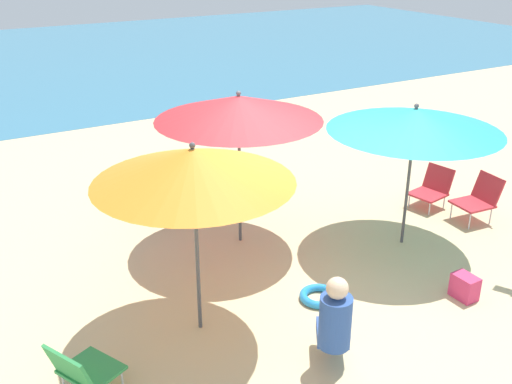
{
  "coord_description": "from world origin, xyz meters",
  "views": [
    {
      "loc": [
        -3.64,
        -5.38,
        3.78
      ],
      "look_at": [
        -0.13,
        0.78,
        0.7
      ],
      "focal_mm": 41.67,
      "sensor_mm": 36.0,
      "label": 1
    }
  ],
  "objects_px": {
    "beach_chair_a": "(432,187)",
    "person_b": "(175,187)",
    "beach_chair_b": "(82,369)",
    "person_a": "(335,321)",
    "umbrella_teal": "(415,120)",
    "swim_ring": "(319,296)",
    "umbrella_orange": "(193,166)",
    "beach_bag": "(465,287)",
    "beach_chair_c": "(479,197)",
    "umbrella_red": "(239,108)"
  },
  "relations": [
    {
      "from": "umbrella_orange",
      "to": "person_b",
      "type": "height_order",
      "value": "umbrella_orange"
    },
    {
      "from": "person_b",
      "to": "beach_bag",
      "type": "distance_m",
      "value": 4.14
    },
    {
      "from": "beach_chair_b",
      "to": "swim_ring",
      "type": "height_order",
      "value": "beach_chair_b"
    },
    {
      "from": "beach_chair_b",
      "to": "person_a",
      "type": "bearing_deg",
      "value": -44.3
    },
    {
      "from": "beach_chair_a",
      "to": "beach_bag",
      "type": "bearing_deg",
      "value": 42.98
    },
    {
      "from": "beach_chair_a",
      "to": "beach_chair_b",
      "type": "relative_size",
      "value": 0.94
    },
    {
      "from": "swim_ring",
      "to": "umbrella_orange",
      "type": "bearing_deg",
      "value": 171.66
    },
    {
      "from": "person_b",
      "to": "umbrella_orange",
      "type": "bearing_deg",
      "value": -111.07
    },
    {
      "from": "umbrella_orange",
      "to": "swim_ring",
      "type": "xyz_separation_m",
      "value": [
        1.38,
        -0.2,
        -1.77
      ]
    },
    {
      "from": "beach_chair_c",
      "to": "person_a",
      "type": "height_order",
      "value": "person_a"
    },
    {
      "from": "person_a",
      "to": "swim_ring",
      "type": "height_order",
      "value": "person_a"
    },
    {
      "from": "beach_chair_a",
      "to": "beach_chair_c",
      "type": "bearing_deg",
      "value": 96.37
    },
    {
      "from": "umbrella_red",
      "to": "beach_chair_c",
      "type": "bearing_deg",
      "value": -19.25
    },
    {
      "from": "umbrella_red",
      "to": "beach_chair_b",
      "type": "bearing_deg",
      "value": -143.61
    },
    {
      "from": "person_b",
      "to": "swim_ring",
      "type": "xyz_separation_m",
      "value": [
        0.54,
        -2.85,
        -0.4
      ]
    },
    {
      "from": "beach_chair_b",
      "to": "person_a",
      "type": "relative_size",
      "value": 0.68
    },
    {
      "from": "umbrella_orange",
      "to": "beach_chair_b",
      "type": "height_order",
      "value": "umbrella_orange"
    },
    {
      "from": "umbrella_orange",
      "to": "person_a",
      "type": "distance_m",
      "value": 1.95
    },
    {
      "from": "beach_chair_a",
      "to": "person_b",
      "type": "height_order",
      "value": "person_b"
    },
    {
      "from": "beach_chair_c",
      "to": "beach_bag",
      "type": "relative_size",
      "value": 2.32
    },
    {
      "from": "beach_chair_b",
      "to": "beach_chair_c",
      "type": "bearing_deg",
      "value": -18.34
    },
    {
      "from": "umbrella_red",
      "to": "beach_chair_c",
      "type": "relative_size",
      "value": 3.17
    },
    {
      "from": "beach_chair_b",
      "to": "person_a",
      "type": "height_order",
      "value": "person_a"
    },
    {
      "from": "umbrella_teal",
      "to": "swim_ring",
      "type": "distance_m",
      "value": 2.48
    },
    {
      "from": "umbrella_red",
      "to": "person_b",
      "type": "xyz_separation_m",
      "value": [
        -0.44,
        1.15,
        -1.39
      ]
    },
    {
      "from": "umbrella_red",
      "to": "person_a",
      "type": "distance_m",
      "value": 2.99
    },
    {
      "from": "umbrella_teal",
      "to": "swim_ring",
      "type": "relative_size",
      "value": 4.83
    },
    {
      "from": "beach_chair_a",
      "to": "person_b",
      "type": "bearing_deg",
      "value": -35.15
    },
    {
      "from": "umbrella_teal",
      "to": "umbrella_orange",
      "type": "height_order",
      "value": "umbrella_orange"
    },
    {
      "from": "beach_chair_a",
      "to": "beach_chair_c",
      "type": "distance_m",
      "value": 0.72
    },
    {
      "from": "umbrella_red",
      "to": "person_a",
      "type": "height_order",
      "value": "umbrella_red"
    },
    {
      "from": "person_b",
      "to": "beach_chair_c",
      "type": "bearing_deg",
      "value": -35.33
    },
    {
      "from": "beach_chair_a",
      "to": "person_a",
      "type": "xyz_separation_m",
      "value": [
        -3.46,
        -2.19,
        0.19
      ]
    },
    {
      "from": "beach_chair_b",
      "to": "beach_bag",
      "type": "distance_m",
      "value": 4.18
    },
    {
      "from": "beach_chair_b",
      "to": "beach_chair_c",
      "type": "xyz_separation_m",
      "value": [
        5.85,
        0.78,
        0.05
      ]
    },
    {
      "from": "beach_chair_c",
      "to": "beach_bag",
      "type": "bearing_deg",
      "value": 42.63
    },
    {
      "from": "umbrella_orange",
      "to": "person_b",
      "type": "bearing_deg",
      "value": 72.51
    },
    {
      "from": "umbrella_orange",
      "to": "person_b",
      "type": "relative_size",
      "value": 2.3
    },
    {
      "from": "umbrella_teal",
      "to": "person_b",
      "type": "xyz_separation_m",
      "value": [
        -2.29,
        2.27,
        -1.26
      ]
    },
    {
      "from": "umbrella_orange",
      "to": "beach_chair_a",
      "type": "bearing_deg",
      "value": 13.63
    },
    {
      "from": "umbrella_teal",
      "to": "beach_chair_a",
      "type": "xyz_separation_m",
      "value": [
        1.19,
        0.68,
        -1.4
      ]
    },
    {
      "from": "person_a",
      "to": "beach_bag",
      "type": "xyz_separation_m",
      "value": [
        1.96,
        0.17,
        -0.35
      ]
    },
    {
      "from": "person_b",
      "to": "beach_bag",
      "type": "xyz_separation_m",
      "value": [
        1.99,
        -3.62,
        -0.3
      ]
    },
    {
      "from": "umbrella_orange",
      "to": "umbrella_red",
      "type": "bearing_deg",
      "value": 49.45
    },
    {
      "from": "umbrella_red",
      "to": "umbrella_teal",
      "type": "bearing_deg",
      "value": -31.23
    },
    {
      "from": "beach_chair_c",
      "to": "swim_ring",
      "type": "bearing_deg",
      "value": 14.67
    },
    {
      "from": "person_b",
      "to": "beach_bag",
      "type": "bearing_deg",
      "value": -64.8
    },
    {
      "from": "beach_chair_a",
      "to": "swim_ring",
      "type": "relative_size",
      "value": 1.39
    },
    {
      "from": "umbrella_teal",
      "to": "person_a",
      "type": "distance_m",
      "value": 2.98
    },
    {
      "from": "swim_ring",
      "to": "umbrella_red",
      "type": "bearing_deg",
      "value": 93.33
    }
  ]
}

